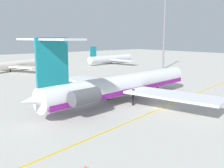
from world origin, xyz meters
TOP-DOWN VIEW (x-y plane):
  - ground at (0.00, 0.00)m, footprint 347.61×347.61m
  - main_jetliner at (-3.03, 7.61)m, footprint 44.55×39.39m
  - airliner_mid_left at (-2.81, 70.47)m, footprint 26.02×26.22m
  - airliner_mid_right at (45.75, 67.94)m, footprint 29.61×29.35m
  - ground_crew_near_nose at (17.90, 28.31)m, footprint 0.41×0.27m
  - safety_cone_nose at (-23.94, -10.35)m, footprint 0.40×0.40m
  - taxiway_centreline at (-1.79, -0.96)m, footprint 86.99×15.90m
  - light_mast at (48.11, 37.93)m, footprint 4.00×0.70m

SIDE VIEW (x-z plane):
  - ground at x=0.00m, z-range 0.00..0.00m
  - taxiway_centreline at x=-1.79m, z-range 0.00..0.01m
  - safety_cone_nose at x=-23.94m, z-range 0.00..0.55m
  - ground_crew_near_nose at x=17.90m, z-range 0.22..1.89m
  - airliner_mid_left at x=-2.81m, z-range -1.67..6.45m
  - airliner_mid_right at x=45.75m, z-range -1.82..7.03m
  - main_jetliner at x=-3.03m, z-range -2.95..10.02m
  - light_mast at x=48.11m, z-range 1.23..30.04m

